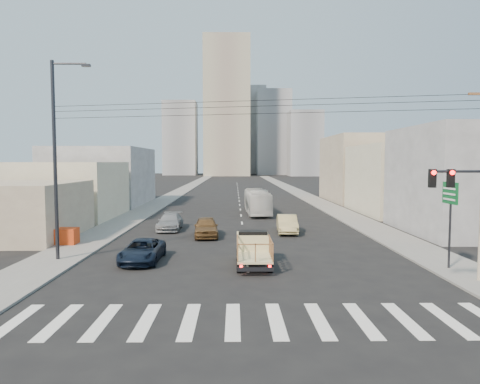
{
  "coord_description": "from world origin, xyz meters",
  "views": [
    {
      "loc": [
        -0.74,
        -21.8,
        6.0
      ],
      "look_at": [
        -0.27,
        13.92,
        3.5
      ],
      "focal_mm": 32.0,
      "sensor_mm": 36.0,
      "label": 1
    }
  ],
  "objects_px": {
    "sedan_grey": "(170,222)",
    "traffic_signal": "(477,207)",
    "flatbed_pickup": "(253,247)",
    "green_sign": "(450,203)",
    "city_bus": "(257,202)",
    "crate_stack": "(64,236)",
    "navy_pickup": "(142,251)",
    "sedan_tan": "(287,224)",
    "sedan_brown": "(206,227)",
    "streetlamp_left": "(57,155)"
  },
  "relations": [
    {
      "from": "streetlamp_left",
      "to": "crate_stack",
      "type": "bearing_deg",
      "value": 108.44
    },
    {
      "from": "sedan_grey",
      "to": "flatbed_pickup",
      "type": "bearing_deg",
      "value": -63.45
    },
    {
      "from": "sedan_tan",
      "to": "traffic_signal",
      "type": "relative_size",
      "value": 0.77
    },
    {
      "from": "sedan_tan",
      "to": "green_sign",
      "type": "bearing_deg",
      "value": -56.78
    },
    {
      "from": "streetlamp_left",
      "to": "sedan_brown",
      "type": "bearing_deg",
      "value": 44.96
    },
    {
      "from": "flatbed_pickup",
      "to": "traffic_signal",
      "type": "relative_size",
      "value": 0.73
    },
    {
      "from": "sedan_tan",
      "to": "navy_pickup",
      "type": "bearing_deg",
      "value": -131.08
    },
    {
      "from": "sedan_tan",
      "to": "streetlamp_left",
      "type": "distance_m",
      "value": 19.09
    },
    {
      "from": "flatbed_pickup",
      "to": "green_sign",
      "type": "relative_size",
      "value": 0.88
    },
    {
      "from": "sedan_brown",
      "to": "green_sign",
      "type": "bearing_deg",
      "value": -41.71
    },
    {
      "from": "flatbed_pickup",
      "to": "sedan_grey",
      "type": "bearing_deg",
      "value": 117.21
    },
    {
      "from": "sedan_grey",
      "to": "traffic_signal",
      "type": "relative_size",
      "value": 0.81
    },
    {
      "from": "sedan_brown",
      "to": "traffic_signal",
      "type": "bearing_deg",
      "value": -55.39
    },
    {
      "from": "traffic_signal",
      "to": "streetlamp_left",
      "type": "xyz_separation_m",
      "value": [
        -21.16,
        7.51,
        2.36
      ]
    },
    {
      "from": "flatbed_pickup",
      "to": "green_sign",
      "type": "distance_m",
      "value": 11.18
    },
    {
      "from": "navy_pickup",
      "to": "sedan_grey",
      "type": "xyz_separation_m",
      "value": [
        -0.16,
        12.17,
        0.05
      ]
    },
    {
      "from": "navy_pickup",
      "to": "green_sign",
      "type": "xyz_separation_m",
      "value": [
        17.47,
        -2.24,
        3.08
      ]
    },
    {
      "from": "flatbed_pickup",
      "to": "streetlamp_left",
      "type": "xyz_separation_m",
      "value": [
        -11.75,
        1.35,
        5.34
      ]
    },
    {
      "from": "sedan_grey",
      "to": "green_sign",
      "type": "distance_m",
      "value": 22.96
    },
    {
      "from": "green_sign",
      "to": "crate_stack",
      "type": "height_order",
      "value": "green_sign"
    },
    {
      "from": "streetlamp_left",
      "to": "traffic_signal",
      "type": "bearing_deg",
      "value": -19.53
    },
    {
      "from": "traffic_signal",
      "to": "city_bus",
      "type": "bearing_deg",
      "value": 104.17
    },
    {
      "from": "crate_stack",
      "to": "sedan_tan",
      "type": "bearing_deg",
      "value": 17.72
    },
    {
      "from": "navy_pickup",
      "to": "flatbed_pickup",
      "type": "bearing_deg",
      "value": -8.71
    },
    {
      "from": "city_bus",
      "to": "sedan_brown",
      "type": "bearing_deg",
      "value": -110.29
    },
    {
      "from": "flatbed_pickup",
      "to": "traffic_signal",
      "type": "height_order",
      "value": "traffic_signal"
    },
    {
      "from": "flatbed_pickup",
      "to": "sedan_grey",
      "type": "relative_size",
      "value": 0.9
    },
    {
      "from": "sedan_tan",
      "to": "traffic_signal",
      "type": "bearing_deg",
      "value": -68.31
    },
    {
      "from": "navy_pickup",
      "to": "sedan_tan",
      "type": "xyz_separation_m",
      "value": [
        10.04,
        10.43,
        0.09
      ]
    },
    {
      "from": "sedan_brown",
      "to": "traffic_signal",
      "type": "height_order",
      "value": "traffic_signal"
    },
    {
      "from": "sedan_brown",
      "to": "traffic_signal",
      "type": "xyz_separation_m",
      "value": [
        12.79,
        -15.87,
        3.29
      ]
    },
    {
      "from": "sedan_grey",
      "to": "green_sign",
      "type": "xyz_separation_m",
      "value": [
        17.62,
        -14.41,
        3.03
      ]
    },
    {
      "from": "sedan_tan",
      "to": "streetlamp_left",
      "type": "height_order",
      "value": "streetlamp_left"
    },
    {
      "from": "sedan_tan",
      "to": "green_sign",
      "type": "height_order",
      "value": "green_sign"
    },
    {
      "from": "sedan_brown",
      "to": "flatbed_pickup",
      "type": "bearing_deg",
      "value": -75.08
    },
    {
      "from": "green_sign",
      "to": "traffic_signal",
      "type": "bearing_deg",
      "value": -105.55
    },
    {
      "from": "sedan_grey",
      "to": "navy_pickup",
      "type": "bearing_deg",
      "value": -89.93
    },
    {
      "from": "traffic_signal",
      "to": "streetlamp_left",
      "type": "height_order",
      "value": "streetlamp_left"
    },
    {
      "from": "city_bus",
      "to": "traffic_signal",
      "type": "height_order",
      "value": "traffic_signal"
    },
    {
      "from": "traffic_signal",
      "to": "flatbed_pickup",
      "type": "bearing_deg",
      "value": 146.81
    },
    {
      "from": "sedan_grey",
      "to": "crate_stack",
      "type": "height_order",
      "value": "sedan_grey"
    },
    {
      "from": "green_sign",
      "to": "crate_stack",
      "type": "bearing_deg",
      "value": 163.16
    },
    {
      "from": "flatbed_pickup",
      "to": "green_sign",
      "type": "bearing_deg",
      "value": -6.08
    },
    {
      "from": "green_sign",
      "to": "city_bus",
      "type": "bearing_deg",
      "value": 109.52
    },
    {
      "from": "flatbed_pickup",
      "to": "navy_pickup",
      "type": "height_order",
      "value": "flatbed_pickup"
    },
    {
      "from": "city_bus",
      "to": "crate_stack",
      "type": "distance_m",
      "value": 23.99
    },
    {
      "from": "crate_stack",
      "to": "traffic_signal",
      "type": "bearing_deg",
      "value": -28.42
    },
    {
      "from": "traffic_signal",
      "to": "green_sign",
      "type": "height_order",
      "value": "traffic_signal"
    },
    {
      "from": "flatbed_pickup",
      "to": "city_bus",
      "type": "xyz_separation_m",
      "value": [
        1.56,
        24.94,
        0.32
      ]
    },
    {
      "from": "crate_stack",
      "to": "city_bus",
      "type": "bearing_deg",
      "value": 51.53
    }
  ]
}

